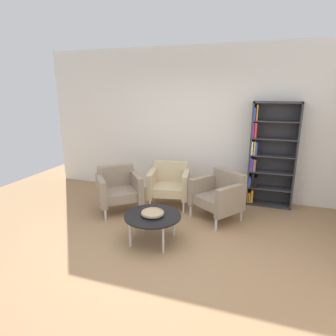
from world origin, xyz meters
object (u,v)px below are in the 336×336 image
armchair_by_bookshelf (219,195)px  coffee_table_low (153,217)px  armchair_near_window (169,183)px  armchair_spare_guest (119,188)px  bookshelf_tall (268,156)px  decorative_bowl (153,213)px

armchair_by_bookshelf → coffee_table_low: bearing=-90.2°
armchair_near_window → armchair_spare_guest: size_ratio=0.86×
coffee_table_low → bookshelf_tall: bearing=52.1°
bookshelf_tall → decorative_bowl: bearing=-127.9°
bookshelf_tall → decorative_bowl: size_ratio=5.94×
decorative_bowl → armchair_by_bookshelf: 1.31m
decorative_bowl → armchair_spare_guest: size_ratio=0.34×
armchair_by_bookshelf → armchair_near_window: bearing=-160.9°
bookshelf_tall → armchair_near_window: bearing=-161.0°
coffee_table_low → armchair_spare_guest: bearing=140.0°
armchair_by_bookshelf → armchair_spare_guest: 1.75m
coffee_table_low → decorative_bowl: bearing=180.0°
decorative_bowl → armchair_spare_guest: armchair_spare_guest is taller
bookshelf_tall → armchair_near_window: bookshelf_tall is taller
coffee_table_low → decorative_bowl: (-0.00, 0.00, 0.06)m
armchair_near_window → armchair_by_bookshelf: same height
bookshelf_tall → armchair_by_bookshelf: size_ratio=2.01×
bookshelf_tall → coffee_table_low: bookshelf_tall is taller
decorative_bowl → armchair_spare_guest: bearing=140.0°
decorative_bowl → armchair_by_bookshelf: (0.77, 1.06, -0.02)m
armchair_spare_guest → armchair_by_bookshelf: bearing=-31.0°
armchair_near_window → armchair_by_bookshelf: (0.97, -0.29, 0.00)m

